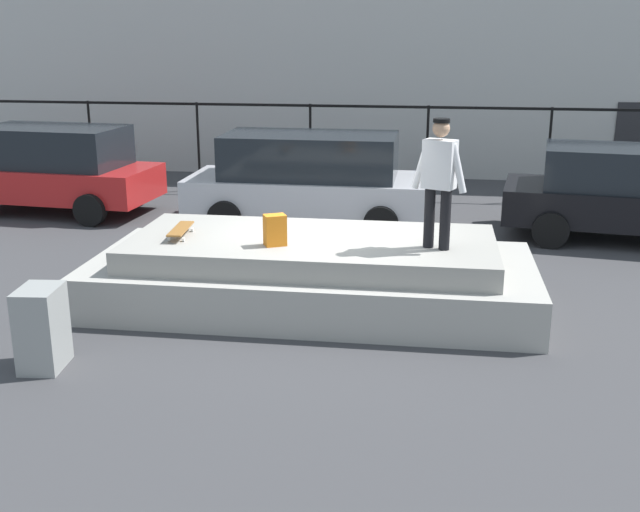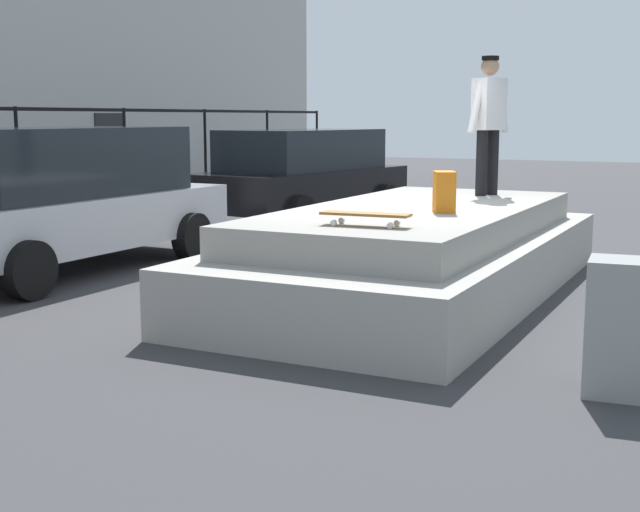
{
  "view_description": "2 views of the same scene",
  "coord_description": "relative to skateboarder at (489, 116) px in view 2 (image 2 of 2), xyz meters",
  "views": [
    {
      "loc": [
        1.43,
        -10.47,
        3.73
      ],
      "look_at": [
        -0.12,
        0.24,
        0.52
      ],
      "focal_mm": 43.23,
      "sensor_mm": 36.0,
      "label": 1
    },
    {
      "loc": [
        -8.95,
        -3.58,
        1.91
      ],
      "look_at": [
        -0.48,
        0.67,
        0.38
      ],
      "focal_mm": 48.4,
      "sensor_mm": 36.0,
      "label": 2
    }
  ],
  "objects": [
    {
      "name": "ground_plane",
      "position": [
        -1.54,
        0.63,
        -1.92
      ],
      "size": [
        60.0,
        60.0,
        0.0
      ],
      "primitive_type": "plane",
      "color": "#38383A"
    },
    {
      "name": "concrete_ledge",
      "position": [
        -1.69,
        0.28,
        -1.48
      ],
      "size": [
        6.12,
        2.74,
        0.95
      ],
      "color": "#9E9B93",
      "rests_on": "ground_plane"
    },
    {
      "name": "skateboarder",
      "position": [
        0.0,
        0.0,
        0.0
      ],
      "size": [
        0.73,
        0.37,
        1.69
      ],
      "color": "black",
      "rests_on": "concrete_ledge"
    },
    {
      "name": "skateboard",
      "position": [
        -3.51,
        0.1,
        -0.87
      ],
      "size": [
        0.27,
        0.82,
        0.12
      ],
      "color": "brown",
      "rests_on": "concrete_ledge"
    },
    {
      "name": "backpack",
      "position": [
        -2.12,
        -0.16,
        -0.76
      ],
      "size": [
        0.34,
        0.3,
        0.42
      ],
      "primitive_type": "cube",
      "rotation": [
        0.0,
        0.0,
        0.47
      ],
      "color": "orange",
      "rests_on": "concrete_ledge"
    },
    {
      "name": "car_silver_hatchback_mid",
      "position": [
        -2.42,
        4.76,
        -0.98
      ],
      "size": [
        4.74,
        2.22,
        1.78
      ],
      "color": "#B7B7BC",
      "rests_on": "ground_plane"
    },
    {
      "name": "car_black_hatchback_far",
      "position": [
        3.54,
        4.45,
        -1.02
      ],
      "size": [
        4.74,
        2.6,
        1.69
      ],
      "color": "black",
      "rests_on": "ground_plane"
    },
    {
      "name": "utility_box",
      "position": [
        -4.39,
        -2.28,
        -1.44
      ],
      "size": [
        0.5,
        0.64,
        0.95
      ],
      "primitive_type": "cube",
      "rotation": [
        0.0,
        0.0,
        0.1
      ],
      "color": "gray",
      "rests_on": "ground_plane"
    }
  ]
}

